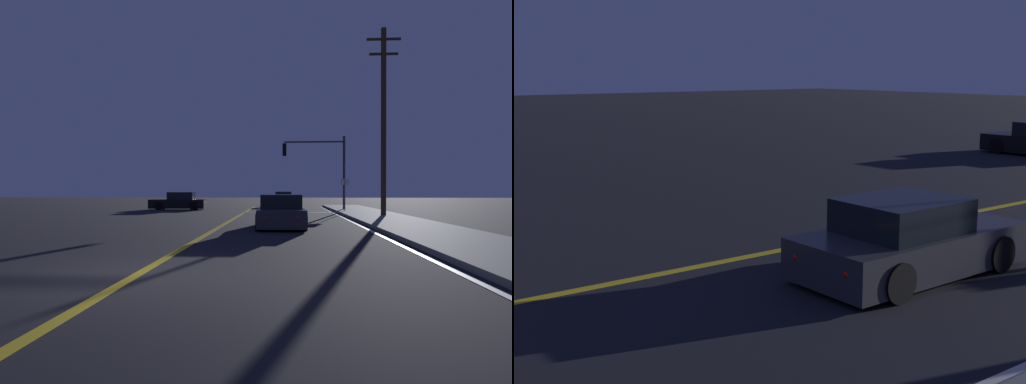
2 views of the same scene
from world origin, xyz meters
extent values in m
plane|color=black|center=(0.00, 0.00, 0.00)|extent=(160.00, 160.00, 0.00)
cube|color=slate|center=(7.72, 12.37, 0.07)|extent=(3.20, 44.53, 0.15)
cube|color=gold|center=(0.00, 12.37, 0.01)|extent=(0.20, 42.06, 0.01)
cube|color=silver|center=(5.87, 12.37, 0.01)|extent=(0.16, 42.06, 0.01)
cube|color=silver|center=(3.06, 23.24, 0.01)|extent=(6.12, 0.50, 0.01)
cube|color=silver|center=(2.55, 36.16, 0.44)|extent=(1.86, 4.31, 0.68)
cube|color=black|center=(2.56, 35.90, 1.04)|extent=(1.54, 2.00, 0.60)
cylinder|color=black|center=(1.71, 37.45, 0.32)|extent=(0.24, 0.65, 0.64)
cylinder|color=black|center=(3.31, 37.50, 0.32)|extent=(0.24, 0.65, 0.64)
cylinder|color=black|center=(1.79, 34.81, 0.32)|extent=(0.24, 0.65, 0.64)
cylinder|color=black|center=(3.39, 34.86, 0.32)|extent=(0.24, 0.65, 0.64)
sphere|color=#FFF4CC|center=(1.95, 38.20, 0.52)|extent=(0.18, 0.18, 0.18)
sphere|color=#FFF4CC|center=(3.02, 38.24, 0.52)|extent=(0.18, 0.18, 0.18)
sphere|color=red|center=(2.08, 34.06, 0.52)|extent=(0.14, 0.14, 0.14)
sphere|color=red|center=(3.15, 34.10, 0.52)|extent=(0.14, 0.14, 0.14)
cube|color=black|center=(-5.45, 27.24, 0.44)|extent=(4.25, 1.98, 0.68)
cube|color=black|center=(-5.20, 27.25, 1.04)|extent=(1.98, 1.65, 0.60)
cylinder|color=black|center=(-6.72, 26.33, 0.32)|extent=(0.65, 0.24, 0.64)
cylinder|color=black|center=(-6.78, 28.06, 0.32)|extent=(0.65, 0.24, 0.64)
cylinder|color=black|center=(-4.13, 26.42, 0.32)|extent=(0.65, 0.24, 0.64)
cylinder|color=black|center=(-4.18, 28.15, 0.32)|extent=(0.65, 0.24, 0.64)
sphere|color=#FFF4CC|center=(-7.47, 26.60, 0.52)|extent=(0.18, 0.18, 0.18)
sphere|color=#FFF4CC|center=(-7.51, 27.75, 0.52)|extent=(0.18, 0.18, 0.18)
sphere|color=red|center=(-3.39, 26.73, 0.52)|extent=(0.14, 0.14, 0.14)
sphere|color=red|center=(-3.43, 27.88, 0.52)|extent=(0.14, 0.14, 0.14)
cube|color=#2D2D33|center=(2.52, 10.81, 0.44)|extent=(1.94, 4.24, 0.68)
cube|color=black|center=(2.52, 10.56, 1.04)|extent=(1.63, 1.97, 0.60)
cylinder|color=black|center=(1.62, 12.10, 0.32)|extent=(0.24, 0.65, 0.64)
cylinder|color=black|center=(3.35, 12.14, 0.32)|extent=(0.24, 0.65, 0.64)
cylinder|color=black|center=(1.68, 9.49, 0.32)|extent=(0.24, 0.65, 0.64)
cylinder|color=black|center=(3.41, 9.53, 0.32)|extent=(0.24, 0.65, 0.64)
sphere|color=#FFF4CC|center=(1.90, 12.84, 0.52)|extent=(0.18, 0.18, 0.18)
sphere|color=#FFF4CC|center=(3.04, 12.87, 0.52)|extent=(0.18, 0.18, 0.18)
sphere|color=red|center=(1.99, 8.75, 0.52)|extent=(0.14, 0.14, 0.14)
sphere|color=red|center=(3.14, 8.78, 0.52)|extent=(0.14, 0.14, 0.14)
cylinder|color=#38383D|center=(6.92, 25.54, 2.68)|extent=(0.18, 0.18, 5.35)
cylinder|color=#38383D|center=(4.80, 25.54, 4.95)|extent=(4.24, 0.12, 0.12)
cube|color=black|center=(2.68, 25.54, 4.40)|extent=(0.28, 0.28, 0.90)
sphere|color=red|center=(2.68, 25.54, 4.67)|extent=(0.22, 0.22, 0.22)
sphere|color=#4C2D05|center=(2.68, 25.54, 4.40)|extent=(0.22, 0.22, 0.22)
sphere|color=#0A3814|center=(2.68, 25.54, 4.13)|extent=(0.22, 0.22, 0.22)
cylinder|color=#42301E|center=(8.02, 17.58, 5.13)|extent=(0.28, 0.28, 10.27)
cube|color=#42301E|center=(8.02, 17.58, 9.67)|extent=(1.82, 0.12, 0.12)
cube|color=#42301E|center=(8.02, 17.58, 8.87)|extent=(1.53, 0.12, 0.12)
cylinder|color=slate|center=(6.62, 22.74, 1.15)|extent=(0.06, 0.06, 2.30)
cube|color=white|center=(6.62, 22.74, 2.05)|extent=(0.56, 0.04, 0.40)
camera|label=1|loc=(2.65, -7.94, 1.55)|focal=32.69mm
camera|label=2|loc=(10.10, 2.20, 3.47)|focal=47.74mm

